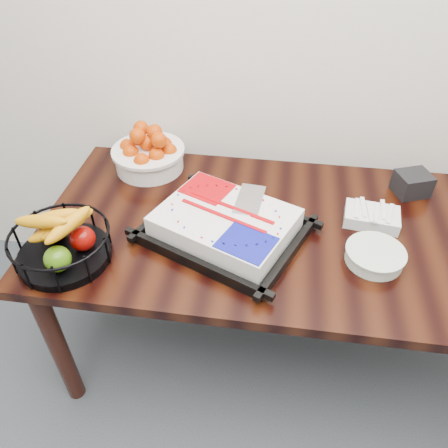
# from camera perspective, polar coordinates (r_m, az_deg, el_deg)

# --- Properties ---
(table) EXTENTS (1.80, 0.90, 0.75)m
(table) POSITION_cam_1_polar(r_m,az_deg,el_deg) (1.69, 7.46, -2.50)
(table) COLOR black
(table) RESTS_ON ground
(cake_tray) EXTENTS (0.64, 0.58, 0.11)m
(cake_tray) POSITION_cam_1_polar(r_m,az_deg,el_deg) (1.55, 0.17, -0.15)
(cake_tray) COLOR black
(cake_tray) RESTS_ON table
(tangerine_bowl) EXTENTS (0.31, 0.31, 0.20)m
(tangerine_bowl) POSITION_cam_1_polar(r_m,az_deg,el_deg) (1.91, -9.87, 9.37)
(tangerine_bowl) COLOR white
(tangerine_bowl) RESTS_ON table
(fruit_basket) EXTENTS (0.33, 0.33, 0.18)m
(fruit_basket) POSITION_cam_1_polar(r_m,az_deg,el_deg) (1.54, -20.51, -2.32)
(fruit_basket) COLOR black
(fruit_basket) RESTS_ON table
(plate_stack) EXTENTS (0.20, 0.20, 0.05)m
(plate_stack) POSITION_cam_1_polar(r_m,az_deg,el_deg) (1.55, 19.08, -3.96)
(plate_stack) COLOR white
(plate_stack) RESTS_ON table
(fork_bag) EXTENTS (0.21, 0.15, 0.06)m
(fork_bag) POSITION_cam_1_polar(r_m,az_deg,el_deg) (1.71, 18.73, 0.95)
(fork_bag) COLOR silver
(fork_bag) RESTS_ON table
(napkin_box) EXTENTS (0.16, 0.15, 0.09)m
(napkin_box) POSITION_cam_1_polar(r_m,az_deg,el_deg) (1.91, 23.36, 4.87)
(napkin_box) COLOR black
(napkin_box) RESTS_ON table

